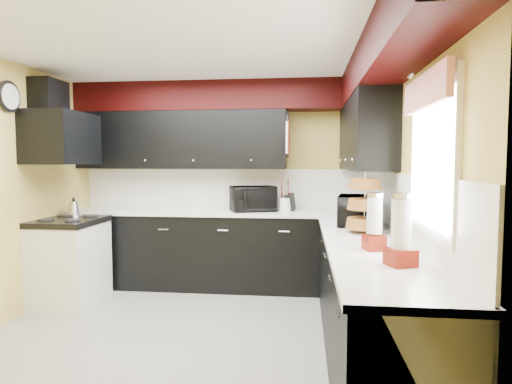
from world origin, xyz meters
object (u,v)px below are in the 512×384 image
at_px(microwave, 357,210).
at_px(toaster_oven, 253,199).
at_px(utensil_crock, 285,205).
at_px(kettle, 74,208).
at_px(knife_block, 290,203).

bearing_deg(microwave, toaster_oven, 54.70).
height_order(toaster_oven, utensil_crock, toaster_oven).
height_order(toaster_oven, kettle, toaster_oven).
distance_m(microwave, knife_block, 1.28).
distance_m(toaster_oven, knife_block, 0.44).
bearing_deg(toaster_oven, knife_block, -12.59).
distance_m(microwave, utensil_crock, 1.29).
distance_m(microwave, kettle, 3.17).
bearing_deg(toaster_oven, utensil_crock, -16.76).
bearing_deg(kettle, microwave, -10.25).
relative_size(toaster_oven, kettle, 2.97).
bearing_deg(microwave, kettle, 87.84).
bearing_deg(utensil_crock, kettle, -168.26).
height_order(toaster_oven, knife_block, toaster_oven).
relative_size(toaster_oven, microwave, 1.03).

